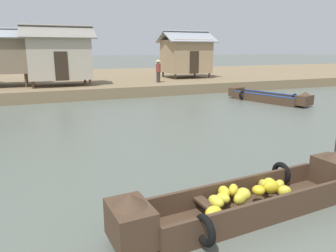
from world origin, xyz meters
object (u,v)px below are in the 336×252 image
(stilt_house_right, at_px, (186,55))
(vendor_person, at_px, (158,70))
(banana_boat, at_px, (250,198))
(stilt_house_mid_right, at_px, (59,57))
(fishing_skiff_distant, at_px, (267,97))

(stilt_house_right, height_order, vendor_person, stilt_house_right)
(vendor_person, bearing_deg, stilt_house_right, 38.82)
(banana_boat, bearing_deg, stilt_house_mid_right, 96.38)
(stilt_house_right, bearing_deg, vendor_person, -141.18)
(banana_boat, xyz_separation_m, stilt_house_mid_right, (-2.01, 17.98, 2.29))
(stilt_house_mid_right, relative_size, vendor_person, 2.77)
(banana_boat, relative_size, fishing_skiff_distant, 1.04)
(stilt_house_mid_right, bearing_deg, stilt_house_right, 12.84)
(banana_boat, distance_m, stilt_house_right, 22.15)
(fishing_skiff_distant, distance_m, stilt_house_right, 10.02)
(banana_boat, xyz_separation_m, vendor_person, (4.78, 17.42, 1.30))
(banana_boat, height_order, fishing_skiff_distant, banana_boat)
(banana_boat, bearing_deg, vendor_person, 74.65)
(fishing_skiff_distant, relative_size, vendor_person, 3.19)
(banana_boat, height_order, vendor_person, vendor_person)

